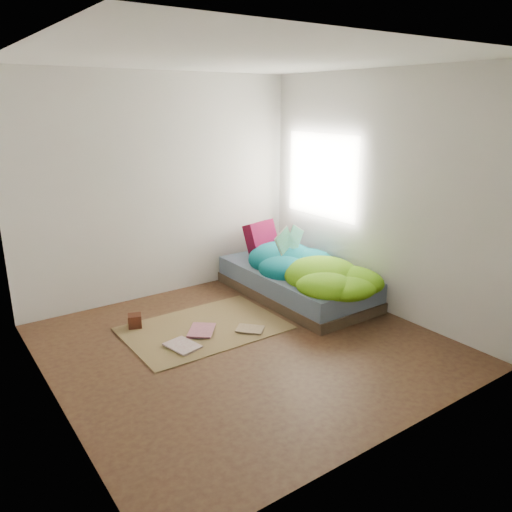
% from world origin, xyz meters
% --- Properties ---
extents(ground, '(3.50, 3.50, 0.00)m').
position_xyz_m(ground, '(0.00, 0.00, 0.00)').
color(ground, '#3D2117').
rests_on(ground, ground).
extents(room_walls, '(3.54, 3.54, 2.62)m').
position_xyz_m(room_walls, '(0.01, 0.01, 1.63)').
color(room_walls, silver).
rests_on(room_walls, ground).
extents(bed, '(1.00, 2.00, 0.34)m').
position_xyz_m(bed, '(1.22, 0.72, 0.17)').
color(bed, '#3E2F22').
rests_on(bed, ground).
extents(duvet, '(0.96, 1.84, 0.34)m').
position_xyz_m(duvet, '(1.22, 0.50, 0.51)').
color(duvet, '#076A71').
rests_on(duvet, bed).
extents(rug, '(1.60, 1.10, 0.01)m').
position_xyz_m(rug, '(-0.15, 0.55, 0.01)').
color(rug, brown).
rests_on(rug, ground).
extents(pillow_floral, '(0.63, 0.51, 0.12)m').
position_xyz_m(pillow_floral, '(1.43, 1.53, 0.40)').
color(pillow_floral, beige).
rests_on(pillow_floral, bed).
extents(pillow_magenta, '(0.48, 0.26, 0.46)m').
position_xyz_m(pillow_magenta, '(1.18, 1.37, 0.57)').
color(pillow_magenta, '#4A042C').
rests_on(pillow_magenta, bed).
extents(open_book, '(0.42, 0.17, 0.25)m').
position_xyz_m(open_book, '(1.17, 0.78, 0.81)').
color(open_book, '#2C872D').
rests_on(open_book, duvet).
extents(wooden_box, '(0.17, 0.17, 0.13)m').
position_xyz_m(wooden_box, '(-0.73, 0.99, 0.08)').
color(wooden_box, '#32140B').
rests_on(wooden_box, rug).
extents(floor_book_a, '(0.30, 0.37, 0.02)m').
position_xyz_m(floor_book_a, '(-0.65, 0.27, 0.02)').
color(floor_book_a, silver).
rests_on(floor_book_a, rug).
extents(floor_book_b, '(0.41, 0.42, 0.03)m').
position_xyz_m(floor_book_b, '(-0.32, 0.55, 0.03)').
color(floor_book_b, '#B96A7C').
rests_on(floor_book_b, rug).
extents(floor_book_c, '(0.33, 0.34, 0.02)m').
position_xyz_m(floor_book_c, '(0.13, 0.16, 0.02)').
color(floor_book_c, tan).
rests_on(floor_book_c, rug).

